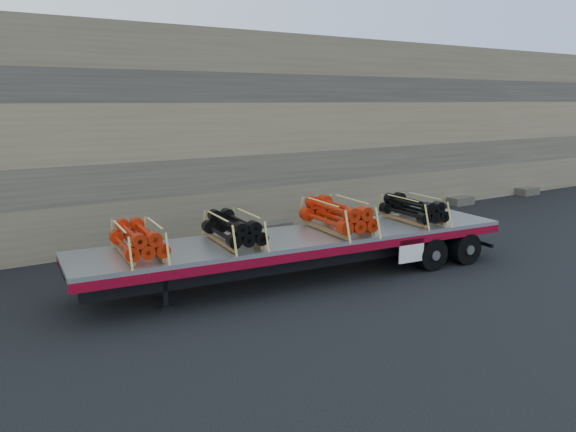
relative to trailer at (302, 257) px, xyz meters
name	(u,v)px	position (x,y,z in m)	size (l,w,h in m)	color
ground	(302,274)	(0.18, 0.26, -0.60)	(120.00, 120.00, 0.00)	black
rock_wall	(200,134)	(0.18, 6.76, 2.90)	(44.00, 3.00, 7.00)	#7A6B54
trailer	(302,257)	(0.00, 0.00, 0.00)	(11.95, 2.30, 1.19)	#B7BAC0
bundle_front	(138,240)	(-4.27, 0.44, 0.94)	(0.97, 1.94, 0.69)	red
bundle_midfront	(234,230)	(-1.94, 0.20, 0.95)	(0.99, 1.98, 0.70)	black
bundle_midrear	(337,216)	(1.07, -0.11, 1.00)	(1.13, 2.26, 0.80)	red
bundle_rear	(413,210)	(3.68, -0.38, 0.95)	(0.99, 1.98, 0.70)	black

